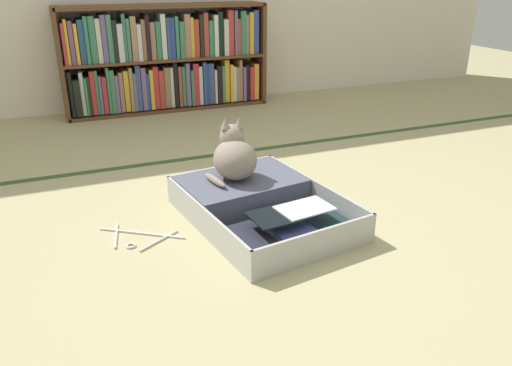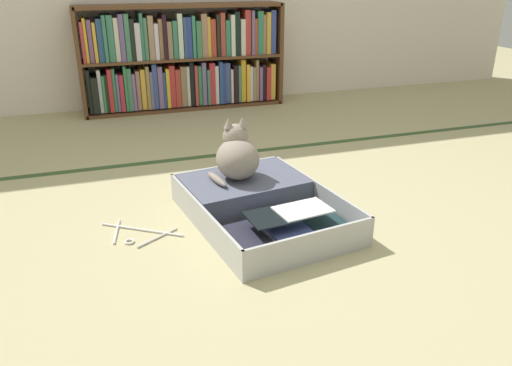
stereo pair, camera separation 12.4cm
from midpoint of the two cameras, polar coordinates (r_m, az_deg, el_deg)
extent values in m
plane|color=tan|center=(2.03, 1.56, -6.56)|extent=(10.00, 10.00, 0.00)
cube|color=#36502A|center=(2.95, -6.78, 3.05)|extent=(4.80, 0.05, 0.00)
cube|color=brown|center=(3.90, -22.29, 12.35)|extent=(0.03, 0.28, 0.78)
cube|color=brown|center=(4.19, -0.61, 14.63)|extent=(0.03, 0.28, 0.78)
cube|color=brown|center=(3.94, -11.55, 19.19)|extent=(1.52, 0.28, 0.02)
cube|color=brown|center=(4.05, -10.71, 8.50)|extent=(1.52, 0.28, 0.02)
cube|color=brown|center=(3.98, -11.11, 13.75)|extent=(1.49, 0.28, 0.02)
cube|color=black|center=(3.94, -21.25, 9.64)|extent=(0.02, 0.23, 0.32)
cube|color=black|center=(3.94, -20.64, 9.29)|extent=(0.04, 0.23, 0.26)
cube|color=silver|center=(3.95, -20.14, 9.79)|extent=(0.03, 0.23, 0.31)
cube|color=#33834F|center=(3.95, -19.73, 9.52)|extent=(0.02, 0.23, 0.27)
cube|color=black|center=(3.95, -19.44, 9.60)|extent=(0.02, 0.23, 0.28)
cube|color=red|center=(3.94, -19.07, 9.93)|extent=(0.03, 0.23, 0.31)
cube|color=#3D8356|center=(3.96, -18.67, 10.03)|extent=(0.02, 0.23, 0.32)
cube|color=slate|center=(3.95, -18.29, 9.75)|extent=(0.02, 0.23, 0.27)
cube|color=#BB2F3F|center=(3.95, -17.87, 9.76)|extent=(0.03, 0.23, 0.27)
cube|color=#398652|center=(3.95, -17.48, 10.26)|extent=(0.02, 0.23, 0.33)
cube|color=#427958|center=(3.95, -17.05, 10.17)|extent=(0.03, 0.23, 0.31)
cube|color=slate|center=(3.96, -16.59, 9.94)|extent=(0.02, 0.23, 0.27)
cube|color=#9C725F|center=(3.97, -16.15, 10.16)|extent=(0.03, 0.23, 0.29)
cube|color=gold|center=(3.98, -15.62, 10.31)|extent=(0.04, 0.23, 0.30)
cube|color=#9D824A|center=(3.97, -15.12, 10.49)|extent=(0.02, 0.23, 0.32)
cube|color=slate|center=(3.97, -14.73, 10.25)|extent=(0.02, 0.23, 0.28)
cube|color=#3B4F93|center=(3.97, -14.36, 10.70)|extent=(0.03, 0.23, 0.33)
cube|color=slate|center=(3.98, -13.78, 10.62)|extent=(0.04, 0.23, 0.31)
cube|color=#274C88|center=(3.99, -13.33, 10.35)|extent=(0.02, 0.23, 0.27)
cube|color=gold|center=(3.99, -12.96, 10.57)|extent=(0.03, 0.23, 0.29)
cube|color=#C03435|center=(4.00, -12.48, 10.81)|extent=(0.04, 0.23, 0.32)
cube|color=#B2382E|center=(4.00, -11.87, 10.64)|extent=(0.04, 0.23, 0.29)
cube|color=#8E7450|center=(4.02, -11.27, 10.88)|extent=(0.04, 0.23, 0.30)
cube|color=beige|center=(4.03, -10.76, 10.93)|extent=(0.02, 0.23, 0.30)
cube|color=black|center=(4.02, -10.35, 11.18)|extent=(0.03, 0.23, 0.33)
cube|color=#B1433F|center=(4.03, -9.87, 11.02)|extent=(0.02, 0.23, 0.30)
cube|color=#3C814F|center=(4.04, -9.47, 11.06)|extent=(0.03, 0.23, 0.30)
cube|color=slate|center=(4.04, -9.00, 11.26)|extent=(0.03, 0.23, 0.33)
cube|color=#3F755B|center=(4.04, -8.51, 10.89)|extent=(0.02, 0.23, 0.27)
cube|color=#B72F38|center=(4.05, -8.10, 11.30)|extent=(0.04, 0.23, 0.32)
cube|color=silver|center=(4.07, -7.61, 11.20)|extent=(0.03, 0.23, 0.30)
cube|color=#2E4B8C|center=(4.06, -7.15, 11.44)|extent=(0.02, 0.23, 0.33)
cube|color=navy|center=(4.07, -6.81, 11.39)|extent=(0.02, 0.23, 0.31)
cube|color=#3E4F84|center=(4.09, -6.39, 11.46)|extent=(0.04, 0.23, 0.31)
cube|color=beige|center=(4.10, -5.92, 11.14)|extent=(0.02, 0.23, 0.26)
cube|color=black|center=(4.10, -5.49, 11.36)|extent=(0.03, 0.23, 0.29)
cube|color=#458660|center=(4.12, -5.08, 11.39)|extent=(0.02, 0.23, 0.29)
cube|color=gold|center=(4.13, -4.68, 11.75)|extent=(0.04, 0.23, 0.33)
cube|color=gold|center=(4.13, -4.12, 11.51)|extent=(0.03, 0.23, 0.29)
cube|color=silver|center=(4.16, -3.80, 11.45)|extent=(0.02, 0.23, 0.27)
cube|color=#978063|center=(4.16, -3.45, 11.44)|extent=(0.02, 0.23, 0.27)
cube|color=#A07C4F|center=(4.17, -3.12, 11.83)|extent=(0.02, 0.23, 0.32)
cube|color=#7E5494|center=(4.17, -2.69, 11.46)|extent=(0.02, 0.23, 0.27)
cube|color=black|center=(4.19, -2.39, 11.62)|extent=(0.03, 0.23, 0.28)
cube|color=red|center=(4.19, -1.85, 11.51)|extent=(0.04, 0.23, 0.26)
cube|color=gold|center=(4.21, -1.37, 11.72)|extent=(0.04, 0.23, 0.28)
cube|color=#BD343F|center=(3.88, -22.02, 14.58)|extent=(0.02, 0.23, 0.28)
cube|color=gold|center=(3.89, -21.72, 14.82)|extent=(0.02, 0.23, 0.30)
cube|color=#784E7F|center=(3.89, -21.26, 14.80)|extent=(0.03, 0.23, 0.29)
cube|color=gold|center=(3.89, -20.77, 14.72)|extent=(0.02, 0.23, 0.27)
cube|color=#2B4F84|center=(3.89, -20.25, 14.98)|extent=(0.04, 0.23, 0.30)
cube|color=#377958|center=(3.88, -19.75, 15.19)|extent=(0.02, 0.23, 0.32)
cube|color=#3D7D62|center=(3.90, -19.18, 15.30)|extent=(0.04, 0.23, 0.32)
cube|color=beige|center=(3.90, -18.53, 15.24)|extent=(0.03, 0.23, 0.30)
cube|color=slate|center=(3.89, -18.00, 15.47)|extent=(0.03, 0.23, 0.33)
cube|color=#417A59|center=(3.89, -17.44, 15.54)|extent=(0.03, 0.23, 0.33)
cube|color=black|center=(3.90, -16.88, 15.35)|extent=(0.03, 0.23, 0.29)
cube|color=silver|center=(3.90, -16.31, 15.20)|extent=(0.04, 0.23, 0.26)
cube|color=#33745F|center=(3.91, -15.91, 15.76)|extent=(0.02, 0.23, 0.33)
cube|color=#4B7B59|center=(3.91, -15.48, 15.55)|extent=(0.02, 0.23, 0.30)
cube|color=#A37E61|center=(3.91, -14.92, 15.72)|extent=(0.04, 0.23, 0.31)
cube|color=silver|center=(3.92, -14.31, 15.38)|extent=(0.03, 0.23, 0.26)
cube|color=#A27952|center=(3.94, -13.86, 15.68)|extent=(0.03, 0.23, 0.29)
cube|color=black|center=(3.92, -13.42, 15.92)|extent=(0.03, 0.23, 0.32)
cube|color=#8F7559|center=(3.94, -12.89, 15.62)|extent=(0.03, 0.23, 0.27)
cube|color=#36795E|center=(3.95, -12.31, 15.72)|extent=(0.03, 0.23, 0.27)
cube|color=silver|center=(3.95, -11.75, 16.13)|extent=(0.04, 0.23, 0.32)
cube|color=#2E4B80|center=(3.96, -11.22, 15.99)|extent=(0.02, 0.23, 0.29)
cube|color=navy|center=(3.96, -10.78, 16.04)|extent=(0.03, 0.23, 0.29)
cube|color=#368365|center=(3.97, -10.27, 16.14)|extent=(0.02, 0.23, 0.30)
cube|color=#3E7A4F|center=(3.97, -9.70, 15.91)|extent=(0.04, 0.23, 0.26)
cube|color=#A5785F|center=(3.99, -9.12, 16.34)|extent=(0.04, 0.23, 0.31)
cube|color=gold|center=(4.00, -8.61, 16.21)|extent=(0.02, 0.23, 0.29)
cube|color=#BC3F2E|center=(4.02, -8.13, 16.14)|extent=(0.04, 0.23, 0.27)
cube|color=black|center=(4.02, -7.57, 16.41)|extent=(0.03, 0.23, 0.31)
cube|color=#AB4238|center=(4.03, -7.08, 16.54)|extent=(0.04, 0.23, 0.32)
cube|color=#35805C|center=(4.04, -6.49, 16.18)|extent=(0.03, 0.23, 0.26)
cube|color=silver|center=(4.04, -5.94, 16.48)|extent=(0.03, 0.23, 0.30)
cube|color=black|center=(4.06, -5.46, 16.68)|extent=(0.04, 0.23, 0.32)
cube|color=beige|center=(4.07, -4.81, 16.33)|extent=(0.03, 0.23, 0.27)
cube|color=#C23B33|center=(4.09, -4.30, 16.83)|extent=(0.04, 0.23, 0.33)
cube|color=slate|center=(4.09, -3.71, 16.83)|extent=(0.02, 0.23, 0.33)
cube|color=#AC442F|center=(4.10, -3.37, 16.43)|extent=(0.02, 0.23, 0.27)
cube|color=#347E5C|center=(4.12, -2.88, 16.85)|extent=(0.04, 0.23, 0.32)
cube|color=#A07456|center=(4.13, -2.43, 16.68)|extent=(0.02, 0.23, 0.29)
cube|color=gold|center=(4.13, -1.97, 16.81)|extent=(0.03, 0.23, 0.31)
cube|color=#354698|center=(4.15, -1.45, 16.95)|extent=(0.04, 0.23, 0.33)
cube|color=#B2B1B2|center=(2.03, 1.89, -6.34)|extent=(0.62, 0.47, 0.01)
cube|color=#B2B1B2|center=(1.87, 5.04, -7.23)|extent=(0.56, 0.09, 0.13)
cube|color=#B2B1B2|center=(1.89, -5.27, -6.87)|extent=(0.07, 0.39, 0.13)
cube|color=#B2B1B2|center=(2.15, 8.18, -3.09)|extent=(0.07, 0.39, 0.13)
cube|color=#4C5353|center=(2.03, 1.89, -6.09)|extent=(0.59, 0.44, 0.01)
cube|color=#B2B1B2|center=(2.34, -3.23, -2.27)|extent=(0.62, 0.47, 0.01)
cube|color=#B2B1B2|center=(2.47, -5.29, 0.58)|extent=(0.56, 0.09, 0.13)
cube|color=#B2B1B2|center=(2.21, -9.65, -2.43)|extent=(0.07, 0.39, 0.13)
cube|color=#B2B1B2|center=(2.44, 2.53, 0.38)|extent=(0.07, 0.39, 0.13)
cube|color=#4C5353|center=(2.33, -3.24, -2.04)|extent=(0.59, 0.44, 0.01)
cylinder|color=black|center=(2.18, -0.86, -3.89)|extent=(0.54, 0.09, 0.02)
cube|color=slate|center=(1.94, -2.44, -7.07)|extent=(0.21, 0.34, 0.02)
cube|color=#232332|center=(1.93, -2.41, -6.68)|extent=(0.20, 0.32, 0.01)
cube|color=#2F1C28|center=(2.02, 1.80, -5.94)|extent=(0.21, 0.36, 0.01)
cube|color=silver|center=(2.02, 1.83, -5.30)|extent=(0.20, 0.30, 0.02)
cube|color=navy|center=(2.00, 1.90, -4.98)|extent=(0.20, 0.35, 0.01)
cube|color=slate|center=(2.12, 5.90, -4.52)|extent=(0.21, 0.35, 0.02)
cube|color=#172C2E|center=(2.11, 5.99, -4.14)|extent=(0.19, 0.30, 0.02)
cube|color=white|center=(2.03, 3.83, -2.89)|extent=(0.24, 0.18, 0.01)
cube|color=black|center=(1.97, 0.15, -3.88)|extent=(0.19, 0.19, 0.01)
cube|color=#53576B|center=(2.31, -3.27, -0.83)|extent=(0.58, 0.43, 0.12)
torus|color=white|center=(2.31, -2.97, 0.65)|extent=(0.10, 0.10, 0.01)
cylinder|color=black|center=(2.40, -8.52, -0.24)|extent=(0.02, 0.02, 0.12)
cylinder|color=black|center=(2.52, -1.98, 1.18)|extent=(0.02, 0.02, 0.12)
cube|color=#2F863A|center=(1.93, 8.20, -5.35)|extent=(0.03, 0.01, 0.02)
cube|color=yellow|center=(1.95, 7.24, -7.45)|extent=(0.03, 0.01, 0.02)
cube|color=white|center=(1.82, 0.98, -9.24)|extent=(0.03, 0.01, 0.02)
ellipsoid|color=gray|center=(2.26, -3.98, 2.68)|extent=(0.22, 0.25, 0.18)
ellipsoid|color=gray|center=(2.33, -4.27, 2.25)|extent=(0.15, 0.10, 0.10)
sphere|color=gray|center=(2.28, -4.31, 5.26)|extent=(0.12, 0.12, 0.12)
cone|color=gray|center=(2.26, -3.54, 6.91)|extent=(0.04, 0.04, 0.05)
cone|color=gray|center=(2.25, -5.13, 6.77)|extent=(0.04, 0.04, 0.05)
sphere|color=gold|center=(2.32, -4.05, 5.81)|extent=(0.02, 0.02, 0.02)
sphere|color=gold|center=(2.32, -5.06, 5.72)|extent=(0.02, 0.02, 0.02)
ellipsoid|color=gray|center=(2.23, -6.30, 0.31)|extent=(0.07, 0.18, 0.03)
cylinder|color=silver|center=(2.14, -14.51, -5.59)|extent=(0.31, 0.22, 0.01)
cylinder|color=silver|center=(2.07, -12.68, -6.45)|extent=(0.18, 0.12, 0.01)
cylinder|color=silver|center=(2.15, -17.25, -5.79)|extent=(0.05, 0.20, 0.01)
torus|color=silver|center=(2.06, -15.78, -6.92)|extent=(0.06, 0.06, 0.01)
camera|label=1|loc=(0.06, -91.69, -0.72)|focal=35.08mm
camera|label=2|loc=(0.06, 88.31, 0.72)|focal=35.08mm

